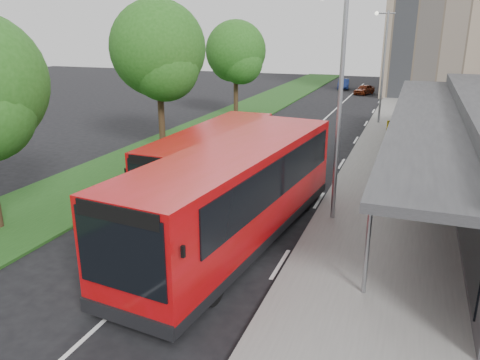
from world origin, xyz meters
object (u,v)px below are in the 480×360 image
object	(u,v)px
litter_bin	(387,157)
car_far	(344,84)
lamp_post_near	(338,95)
car_near	(364,89)
bollard	(388,129)
bus_second	(213,159)
tree_mid	(159,55)
tree_far	(236,55)
lamp_post_far	(383,60)
bus_main	(237,194)

from	to	relation	value
litter_bin	car_far	bearing A→B (deg)	102.30
lamp_post_near	car_near	size ratio (longest dim) A/B	2.51
litter_bin	bollard	size ratio (longest dim) A/B	0.73
litter_bin	car_far	distance (m)	33.91
bus_second	bollard	distance (m)	14.66
lamp_post_near	bus_second	size ratio (longest dim) A/B	0.82
tree_mid	lamp_post_near	distance (m)	13.20
tree_far	car_far	size ratio (longest dim) A/B	2.15
lamp_post_far	tree_far	bearing A→B (deg)	-175.13
tree_mid	bus_second	size ratio (longest dim) A/B	0.87
tree_mid	car_near	bearing A→B (deg)	74.56
tree_far	tree_mid	bearing A→B (deg)	-90.00
bus_second	car_far	size ratio (longest dim) A/B	2.75
lamp_post_far	car_near	size ratio (longest dim) A/B	2.51
tree_far	bus_main	distance (m)	23.73
tree_mid	lamp_post_near	size ratio (longest dim) A/B	1.07
bollard	car_far	distance (m)	27.30
lamp_post_near	car_far	world-z (taller)	lamp_post_near
tree_mid	lamp_post_near	xyz separation A→B (m)	(11.13, -7.05, -0.80)
bus_main	car_near	bearing A→B (deg)	96.24
bus_second	car_far	xyz separation A→B (m)	(-0.17, 39.47, -0.82)
tree_mid	car_far	size ratio (longest dim) A/B	2.41
lamp_post_near	bus_main	bearing A→B (deg)	-132.86
car_near	lamp_post_near	bearing A→B (deg)	-66.24
car_far	lamp_post_far	bearing A→B (deg)	-80.99
tree_mid	tree_far	bearing A→B (deg)	90.00
lamp_post_near	car_near	distance (m)	37.31
lamp_post_near	lamp_post_far	size ratio (longest dim) A/B	1.00
tree_mid	bus_main	world-z (taller)	tree_mid
tree_far	litter_bin	xyz separation A→B (m)	(12.59, -10.97, -4.37)
lamp_post_near	lamp_post_far	distance (m)	20.00
tree_mid	litter_bin	world-z (taller)	tree_mid
lamp_post_near	bus_second	xyz separation A→B (m)	(-5.59, 1.75, -3.31)
bus_main	litter_bin	size ratio (longest dim) A/B	14.57
bus_second	car_far	bearing A→B (deg)	91.73
bus_main	litter_bin	distance (m)	11.78
litter_bin	lamp_post_far	bearing A→B (deg)	97.00
tree_far	bus_main	world-z (taller)	tree_far
bus_main	bollard	xyz separation A→B (m)	(3.74, 17.68, -0.98)
bus_main	bollard	bearing A→B (deg)	84.02
bus_second	litter_bin	xyz separation A→B (m)	(7.06, 6.34, -0.85)
litter_bin	car_near	distance (m)	29.20
bus_second	bollard	size ratio (longest dim) A/B	8.73
bus_second	bollard	bearing A→B (deg)	64.45
car_far	tree_far	bearing A→B (deg)	-109.80
car_near	car_far	bearing A→B (deg)	143.56
lamp_post_far	bollard	size ratio (longest dim) A/B	7.15
bus_second	car_far	world-z (taller)	bus_second
lamp_post_far	car_near	xyz separation A→B (m)	(-2.87, 16.96, -4.17)
litter_bin	bollard	xyz separation A→B (m)	(-0.40, 6.70, 0.15)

